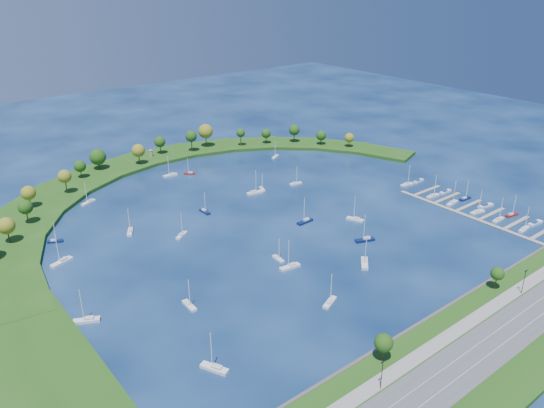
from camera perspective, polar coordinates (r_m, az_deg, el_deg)
ground at (r=265.78m, az=-0.17°, el=-1.40°), size 700.00×700.00×0.00m
south_shoreline at (r=197.88m, az=23.11°, el=-12.99°), size 420.00×43.10×11.60m
breakwater at (r=281.99m, az=-13.83°, el=-0.37°), size 286.74×247.64×2.00m
breakwater_trees at (r=323.57m, az=-12.63°, el=4.78°), size 239.76×91.00×15.93m
harbor_tower at (r=355.01m, az=-12.92°, el=5.34°), size 2.60×2.60×4.44m
dock_system at (r=289.74m, az=21.02°, el=-0.80°), size 24.28×82.00×1.60m
moored_boat_0 at (r=259.97m, az=3.58°, el=-1.83°), size 9.18×3.03×13.31m
moored_boat_1 at (r=306.25m, az=2.57°, el=2.28°), size 7.76×3.37×11.05m
moored_boat_2 at (r=241.45m, az=-21.72°, el=-5.76°), size 10.22×5.89×14.50m
moored_boat_3 at (r=297.31m, az=-19.17°, el=0.23°), size 8.63×5.59×12.35m
moored_boat_4 at (r=227.15m, az=9.95°, el=-6.21°), size 8.85×8.68×14.24m
moored_boat_5 at (r=221.33m, az=1.97°, el=-6.70°), size 9.27×3.63×13.27m
moored_boat_6 at (r=293.19m, az=-1.88°, el=1.29°), size 9.58×4.24×13.62m
moored_boat_7 at (r=245.85m, az=9.99°, el=-3.76°), size 9.49×5.63×13.48m
moored_boat_8 at (r=260.69m, az=-22.34°, el=-3.66°), size 6.97×4.71×10.03m
moored_boat_9 at (r=172.12m, az=-6.20°, el=-17.11°), size 6.37×9.49×13.64m
moored_boat_10 at (r=298.74m, az=-1.08°, el=1.72°), size 4.11×6.81×9.69m
moored_boat_11 at (r=201.30m, az=-19.34°, el=-11.66°), size 9.36×6.35×13.48m
moored_boat_12 at (r=325.49m, az=-8.88°, el=3.33°), size 6.77×5.62×10.20m
moored_boat_13 at (r=200.25m, az=-8.91°, el=-10.66°), size 2.61×8.13×11.82m
moored_boat_14 at (r=250.05m, az=-9.71°, el=-3.26°), size 7.81×6.01×11.52m
moored_boat_15 at (r=272.37m, az=-7.26°, el=-0.75°), size 2.29×7.69×11.25m
moored_boat_16 at (r=351.45m, az=0.38°, el=5.18°), size 7.85×5.57×11.39m
moored_boat_17 at (r=227.32m, az=0.68°, el=-5.82°), size 2.46×7.03×10.15m
moored_boat_18 at (r=324.38m, az=-10.90°, el=3.12°), size 8.77×2.84×12.74m
moored_boat_19 at (r=264.95m, az=8.96°, el=-1.58°), size 5.67×8.95×12.78m
moored_boat_20 at (r=258.51m, az=-15.05°, el=-2.83°), size 6.02×8.21×11.98m
moored_boat_21 at (r=200.62m, az=6.24°, el=-10.41°), size 8.60×5.40×12.27m
docked_boat_0 at (r=279.25m, az=25.53°, el=-2.40°), size 8.32×3.04×11.96m
docked_boat_1 at (r=288.12m, az=26.50°, el=-1.84°), size 9.41×3.35×1.88m
docked_boat_2 at (r=284.31m, az=23.22°, el=-1.51°), size 8.22×2.54×11.98m
docked_boat_3 at (r=292.63m, az=24.41°, el=-1.02°), size 7.82×3.23×11.15m
docked_boat_4 at (r=289.17m, az=21.26°, el=-0.76°), size 8.82×3.79×12.55m
docked_boat_5 at (r=298.53m, az=22.02°, el=-0.16°), size 9.69×4.18×1.91m
docked_boat_6 at (r=295.93m, az=18.85°, el=0.17°), size 8.97×3.52×12.84m
docked_boat_7 at (r=303.97m, az=20.09°, el=0.60°), size 7.64×2.61×11.05m
docked_boat_8 at (r=301.92m, az=16.96°, el=0.89°), size 8.70×2.77×12.65m
docked_boat_9 at (r=309.91m, az=18.18°, el=1.27°), size 8.58×2.46×1.75m
docked_boat_10 at (r=314.16m, az=14.34°, el=2.10°), size 8.61×3.49×12.30m
docked_boat_11 at (r=321.53m, az=15.51°, el=2.42°), size 8.47×3.16×1.69m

